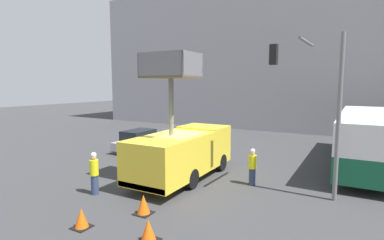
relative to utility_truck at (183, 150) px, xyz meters
name	(u,v)px	position (x,y,z in m)	size (l,w,h in m)	color
ground_plane	(175,179)	(-0.33, -0.22, -1.54)	(120.00, 120.00, 0.00)	#38383A
building_backdrop_far	(282,57)	(-0.33, 23.15, 6.51)	(44.00, 10.00, 16.09)	#9E9EA3
utility_truck	(183,150)	(0.00, 0.00, 0.00)	(2.53, 6.85, 6.31)	yellow
city_bus	(364,135)	(8.13, 7.69, 0.33)	(2.59, 12.50, 3.19)	#145638
traffic_light_pole	(316,91)	(6.17, 0.68, 3.05)	(3.02, 2.77, 6.94)	slate
road_worker_near_truck	(94,173)	(-2.28, -3.78, -0.58)	(0.38, 0.38, 1.91)	navy
road_worker_directing	(252,167)	(3.44, 0.85, -0.64)	(0.38, 0.38, 1.80)	navy
traffic_cone_near_truck	(148,231)	(2.28, -5.87, -1.20)	(0.63, 0.63, 0.72)	black
traffic_cone_mid_road	(143,205)	(0.89, -4.34, -1.19)	(0.64, 0.64, 0.74)	black
traffic_cone_far_side	(81,219)	(-0.26, -6.26, -1.22)	(0.60, 0.60, 0.68)	black
parked_car_curbside	(140,140)	(-6.29, 4.29, -0.77)	(1.76, 4.43, 1.55)	#A8A8B2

